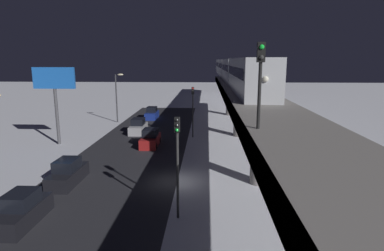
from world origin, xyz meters
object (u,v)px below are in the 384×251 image
object	(u,v)px
subway_train	(230,68)
commercial_billboard	(54,86)
rail_signal	(260,71)
sedan_silver	(138,127)
sedan_red	(150,139)
sedan_blue	(152,114)
traffic_light_mid	(193,105)
traffic_light_near	(177,153)
sedan_black	(68,174)
sedan_black_2	(22,211)

from	to	relation	value
subway_train	commercial_billboard	world-z (taller)	subway_train
rail_signal	sedan_silver	distance (m)	30.69
sedan_silver	sedan_red	bearing A→B (deg)	113.07
sedan_blue	sedan_silver	world-z (taller)	same
commercial_billboard	sedan_silver	bearing A→B (deg)	-141.54
subway_train	sedan_red	xyz separation A→B (m)	(10.62, 24.74, -7.46)
sedan_red	traffic_light_mid	xyz separation A→B (m)	(-4.70, -4.33, 3.41)
sedan_red	traffic_light_near	size ratio (longest dim) A/B	0.71
sedan_black	sedan_blue	distance (m)	29.33
subway_train	traffic_light_near	world-z (taller)	subway_train
traffic_light_mid	commercial_billboard	xyz separation A→B (m)	(15.54, 4.14, 2.63)
sedan_black_2	subway_train	bearing A→B (deg)	-109.50
subway_train	rail_signal	xyz separation A→B (m)	(1.74, 45.27, 0.95)
subway_train	sedan_blue	distance (m)	16.96
subway_train	traffic_light_mid	size ratio (longest dim) A/B	11.57
subway_train	traffic_light_near	distance (m)	42.49
rail_signal	sedan_red	bearing A→B (deg)	-66.62
subway_train	rail_signal	distance (m)	45.32
rail_signal	traffic_light_near	distance (m)	7.34
sedan_blue	traffic_light_mid	distance (m)	15.55
sedan_black_2	traffic_light_near	size ratio (longest dim) A/B	0.68
sedan_silver	commercial_billboard	distance (m)	11.90
sedan_black_2	traffic_light_near	bearing A→B (deg)	-173.28
sedan_black_2	traffic_light_near	world-z (taller)	traffic_light_near
traffic_light_near	traffic_light_mid	bearing A→B (deg)	-90.00
traffic_light_near	sedan_red	bearing A→B (deg)	-74.67
subway_train	rail_signal	size ratio (longest dim) A/B	18.52
sedan_black	sedan_blue	bearing A→B (deg)	-93.52
sedan_black	sedan_silver	distance (m)	18.42
sedan_silver	traffic_light_mid	world-z (taller)	traffic_light_mid
sedan_silver	traffic_light_near	distance (m)	25.10
sedan_black	commercial_billboard	size ratio (longest dim) A/B	0.51
rail_signal	sedan_black	world-z (taller)	rail_signal
traffic_light_mid	commercial_billboard	distance (m)	16.29
sedan_silver	traffic_light_mid	xyz separation A→B (m)	(-7.50, 2.25, 3.40)
sedan_black_2	commercial_billboard	bearing A→B (deg)	-71.30
subway_train	traffic_light_mid	world-z (taller)	subway_train
rail_signal	commercial_billboard	distance (m)	28.70
sedan_red	sedan_black_2	size ratio (longest dim) A/B	1.04
sedan_blue	sedan_red	bearing A→B (deg)	99.08
traffic_light_mid	sedan_silver	bearing A→B (deg)	-16.70
traffic_light_mid	sedan_black_2	bearing A→B (deg)	67.60
sedan_black	sedan_silver	size ratio (longest dim) A/B	1.01
rail_signal	traffic_light_near	size ratio (longest dim) A/B	0.62
subway_train	traffic_light_near	bearing A→B (deg)	81.95
subway_train	sedan_silver	xyz separation A→B (m)	(13.42, 18.16, -7.45)
traffic_light_near	sedan_black	bearing A→B (deg)	-30.08
sedan_black	commercial_billboard	xyz separation A→B (m)	(6.24, -11.95, 6.03)
sedan_red	sedan_black_2	bearing A→B (deg)	-104.16
subway_train	sedan_black	bearing A→B (deg)	67.36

